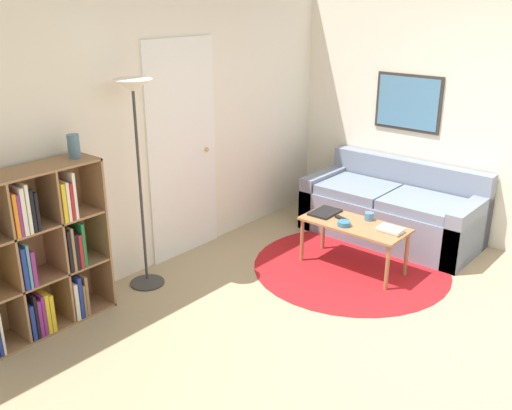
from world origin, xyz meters
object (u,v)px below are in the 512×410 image
at_px(bookshelf, 27,258).
at_px(bowl, 344,224).
at_px(floor_lamp, 135,118).
at_px(cup, 369,216).
at_px(couch, 394,211).
at_px(laptop, 325,212).
at_px(coffee_table, 354,229).
at_px(vase_on_shelf, 74,146).

relative_size(bookshelf, bowl, 10.65).
xyz_separation_m(floor_lamp, cup, (1.62, -1.30, -1.01)).
height_order(bookshelf, couch, bookshelf).
bearing_deg(cup, laptop, 106.19).
bearing_deg(couch, bookshelf, 160.49).
height_order(floor_lamp, couch, floor_lamp).
bearing_deg(bookshelf, cup, -27.14).
relative_size(bowl, cup, 1.43).
height_order(bookshelf, bowl, bookshelf).
distance_m(couch, bowl, 1.09).
xyz_separation_m(bookshelf, couch, (3.45, -1.22, -0.33)).
bearing_deg(coffee_table, bookshelf, 152.51).
relative_size(bookshelf, laptop, 4.06).
xyz_separation_m(coffee_table, cup, (0.16, -0.06, 0.09)).
relative_size(floor_lamp, vase_on_shelf, 9.89).
bearing_deg(cup, bowl, 159.91).
relative_size(couch, cup, 21.53).
relative_size(floor_lamp, bowl, 15.16).
bearing_deg(vase_on_shelf, cup, -32.08).
distance_m(couch, laptop, 0.97).
bearing_deg(bowl, laptop, 63.49).
height_order(floor_lamp, bowl, floor_lamp).
distance_m(bookshelf, laptop, 2.71).
xyz_separation_m(coffee_table, vase_on_shelf, (-2.01, 1.30, 0.97)).
height_order(floor_lamp, laptop, floor_lamp).
height_order(coffee_table, bowl, bowl).
distance_m(bowl, vase_on_shelf, 2.44).
relative_size(floor_lamp, laptop, 5.78).
relative_size(coffee_table, laptop, 3.16).
relative_size(coffee_table, cup, 11.88).
distance_m(coffee_table, laptop, 0.36).
relative_size(laptop, bowl, 2.62).
bearing_deg(cup, floor_lamp, 141.36).
height_order(cup, vase_on_shelf, vase_on_shelf).
bearing_deg(bookshelf, floor_lamp, -3.53).
distance_m(coffee_table, cup, 0.19).
xyz_separation_m(couch, bowl, (-1.07, -0.04, 0.19)).
bearing_deg(bookshelf, vase_on_shelf, -0.29).
relative_size(floor_lamp, cup, 21.73).
height_order(laptop, cup, cup).
distance_m(bookshelf, couch, 3.67).
distance_m(bookshelf, bowl, 2.70).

